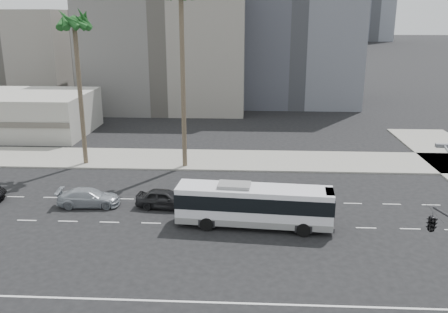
# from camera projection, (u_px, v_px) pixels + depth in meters

# --- Properties ---
(ground) EXTENTS (700.00, 700.00, 0.00)m
(ground) POSITION_uv_depth(u_px,v_px,m) (236.00, 225.00, 33.52)
(ground) COLOR black
(ground) RESTS_ON ground
(sidewalk_north) EXTENTS (120.00, 7.00, 0.15)m
(sidewalk_north) POSITION_uv_depth(u_px,v_px,m) (240.00, 160.00, 48.34)
(sidewalk_north) COLOR gray
(sidewalk_north) RESTS_ON ground
(commercial_low) EXTENTS (22.00, 12.16, 5.00)m
(commercial_low) POSITION_uv_depth(u_px,v_px,m) (0.00, 113.00, 59.23)
(commercial_low) COLOR #A9A69D
(commercial_low) RESTS_ON ground
(midrise_beige_west) EXTENTS (24.00, 18.00, 18.00)m
(midrise_beige_west) POSITION_uv_depth(u_px,v_px,m) (168.00, 50.00, 74.68)
(midrise_beige_west) COLOR slate
(midrise_beige_west) RESTS_ON ground
(midrise_gray_center) EXTENTS (20.00, 20.00, 26.00)m
(midrise_gray_center) POSITION_uv_depth(u_px,v_px,m) (294.00, 22.00, 79.24)
(midrise_gray_center) COLOR #4B4D57
(midrise_gray_center) RESTS_ON ground
(midrise_beige_far) EXTENTS (18.00, 16.00, 15.00)m
(midrise_beige_far) POSITION_uv_depth(u_px,v_px,m) (21.00, 56.00, 81.22)
(midrise_beige_far) COLOR slate
(midrise_beige_far) RESTS_ON ground
(city_bus) EXTENTS (10.87, 3.30, 3.08)m
(city_bus) POSITION_uv_depth(u_px,v_px,m) (254.00, 204.00, 32.92)
(city_bus) COLOR silver
(city_bus) RESTS_ON ground
(car_a) EXTENTS (2.19, 4.50, 1.48)m
(car_a) POSITION_uv_depth(u_px,v_px,m) (165.00, 199.00, 36.37)
(car_a) COLOR black
(car_a) RESTS_ON ground
(car_b) EXTENTS (2.26, 4.86, 1.37)m
(car_b) POSITION_uv_depth(u_px,v_px,m) (89.00, 197.00, 36.75)
(car_b) COLOR #949AA2
(car_b) RESTS_ON ground
(traffic_signal) EXTENTS (2.63, 3.61, 5.67)m
(traffic_signal) POSITION_uv_depth(u_px,v_px,m) (436.00, 227.00, 22.09)
(traffic_signal) COLOR #262628
(traffic_signal) RESTS_ON ground
(palm_mid) EXTENTS (4.77, 4.77, 14.74)m
(palm_mid) POSITION_uv_depth(u_px,v_px,m) (74.00, 25.00, 43.51)
(palm_mid) COLOR brown
(palm_mid) RESTS_ON ground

